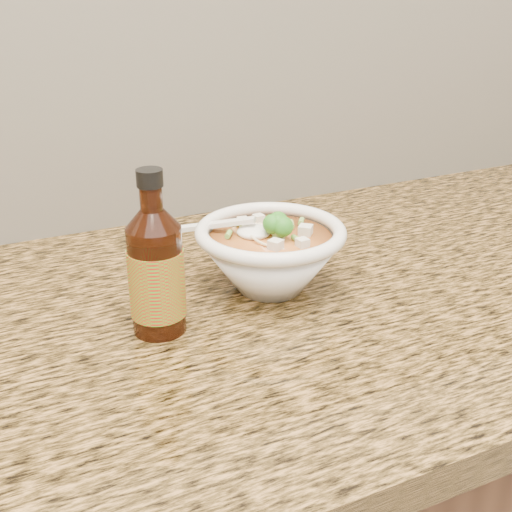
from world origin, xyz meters
name	(u,v)px	position (x,y,z in m)	size (l,w,h in m)	color
counter_slab	(93,346)	(0.00, 1.68, 0.88)	(4.00, 0.68, 0.04)	#A0703B
soup_bowl	(270,256)	(0.23, 1.69, 0.94)	(0.19, 0.19, 0.10)	white
hot_sauce_bottle	(156,273)	(0.07, 1.65, 0.97)	(0.08, 0.08, 0.19)	#341307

